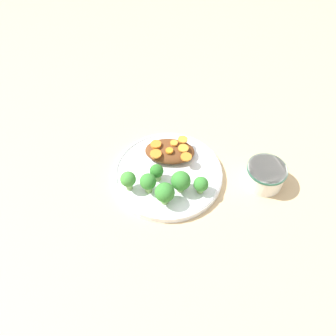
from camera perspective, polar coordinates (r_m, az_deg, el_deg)
The scene contains 17 objects.
ground_plane at distance 0.81m, azimuth -0.00°, elevation -1.38°, with size 4.00×4.00×0.00m, color tan.
plate at distance 0.80m, azimuth -0.00°, elevation -0.91°, with size 0.27×0.27×0.02m.
dip_bowl at distance 0.80m, azimuth 16.59°, elevation -1.24°, with size 0.09×0.09×0.05m.
stew_mound at distance 0.82m, azimuth 0.49°, elevation 2.94°, with size 0.12×0.08×0.03m, color #5B3319.
broccoli_floret_0 at distance 0.74m, azimuth -3.49°, elevation -2.48°, with size 0.04×0.04×0.05m.
broccoli_floret_1 at distance 0.74m, azimuth 2.24°, elevation -2.30°, with size 0.05×0.05×0.06m.
broccoli_floret_2 at distance 0.72m, azimuth -0.76°, elevation -4.34°, with size 0.04×0.04×0.06m.
broccoli_floret_3 at distance 0.74m, azimuth 5.75°, elevation -2.89°, with size 0.03×0.03×0.05m.
broccoli_floret_4 at distance 0.76m, azimuth -1.99°, elevation -0.68°, with size 0.03×0.03×0.05m.
broccoli_floret_5 at distance 0.74m, azimuth -6.95°, elevation -2.05°, with size 0.04×0.04×0.05m.
carrot_slice_0 at distance 0.81m, azimuth -2.12°, elevation 4.11°, with size 0.03×0.03×0.01m, color orange.
carrot_slice_1 at distance 0.80m, azimuth 0.30°, elevation 3.02°, with size 0.02×0.02×0.01m, color orange.
carrot_slice_2 at distance 0.80m, azimuth 2.68°, elevation 3.45°, with size 0.03×0.03×0.00m, color orange.
carrot_slice_3 at distance 0.79m, azimuth -2.14°, elevation 2.48°, with size 0.03×0.03×0.00m, color orange.
carrot_slice_4 at distance 0.83m, azimuth 2.58°, elevation 4.97°, with size 0.02×0.02×0.00m, color orange.
carrot_slice_5 at distance 0.81m, azimuth 1.05°, elevation 4.33°, with size 0.02×0.02×0.01m, color orange.
carrot_slice_6 at distance 0.79m, azimuth 3.19°, elevation 1.95°, with size 0.03×0.03×0.00m, color orange.
Camera 1 is at (-0.04, 0.49, 0.64)m, focal length 35.00 mm.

